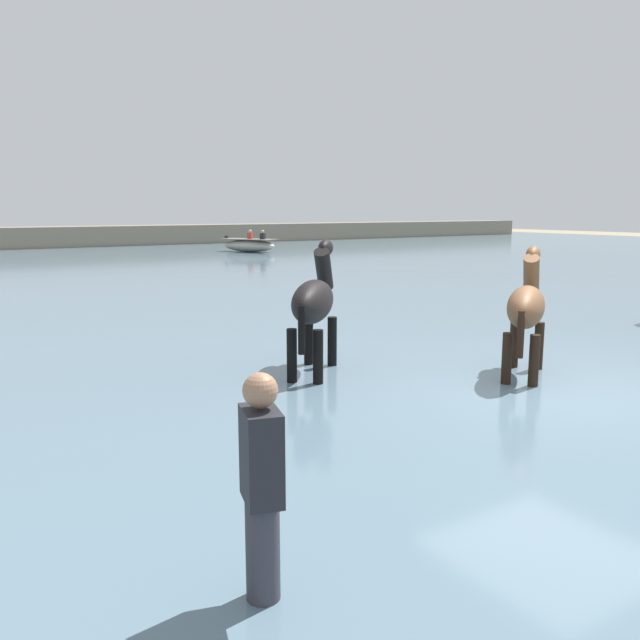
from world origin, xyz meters
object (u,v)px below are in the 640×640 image
horse_trailing_bay (526,310)px  boat_mid_channel (249,245)px  horse_lead_black (314,304)px  person_wading_mid (262,503)px

horse_trailing_bay → boat_mid_channel: horse_trailing_bay is taller
horse_lead_black → person_wading_mid: bearing=-126.0°
horse_lead_black → boat_mid_channel: size_ratio=0.63×
boat_mid_channel → person_wading_mid: bearing=-117.0°
horse_lead_black → boat_mid_channel: 25.93m
person_wading_mid → horse_lead_black: bearing=54.0°
person_wading_mid → boat_mid_channel: bearing=63.0°
horse_lead_black → person_wading_mid: 5.34m
boat_mid_channel → horse_lead_black: bearing=-115.2°
horse_trailing_bay → boat_mid_channel: 26.63m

